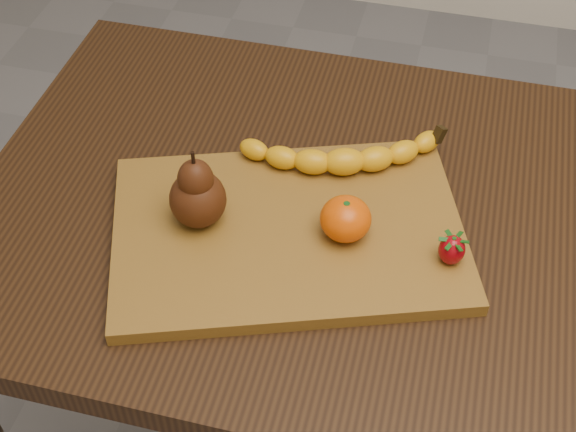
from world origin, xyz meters
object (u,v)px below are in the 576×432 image
(cutting_board, at_px, (288,232))
(mandarin, at_px, (346,219))
(table, at_px, (335,257))
(pear, at_px, (197,188))

(cutting_board, bearing_deg, mandarin, -15.01)
(table, bearing_deg, mandarin, -71.91)
(pear, bearing_deg, mandarin, 6.18)
(table, height_order, pear, pear)
(cutting_board, xyz_separation_m, mandarin, (0.07, 0.01, 0.04))
(table, distance_m, cutting_board, 0.14)
(cutting_board, height_order, mandarin, mandarin)
(table, relative_size, pear, 8.75)
(table, relative_size, cutting_board, 2.22)
(pear, height_order, mandarin, pear)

